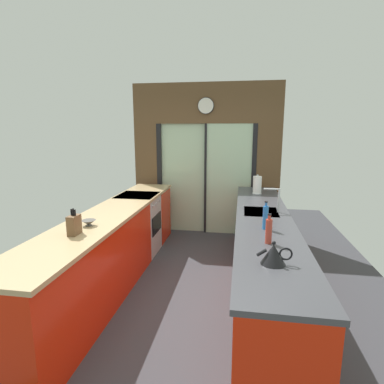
# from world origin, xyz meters

# --- Properties ---
(ground_plane) EXTENTS (5.04, 7.60, 0.02)m
(ground_plane) POSITION_xyz_m (0.00, 0.60, -0.01)
(ground_plane) COLOR #38383D
(back_wall_unit) EXTENTS (2.64, 0.12, 2.70)m
(back_wall_unit) POSITION_xyz_m (0.00, 2.40, 1.52)
(back_wall_unit) COLOR brown
(back_wall_unit) RESTS_ON ground_plane
(left_counter_run) EXTENTS (0.62, 3.80, 0.92)m
(left_counter_run) POSITION_xyz_m (-0.91, 0.13, 0.47)
(left_counter_run) COLOR red
(left_counter_run) RESTS_ON ground_plane
(right_counter_run) EXTENTS (0.62, 3.80, 0.92)m
(right_counter_run) POSITION_xyz_m (0.91, 0.30, 0.46)
(right_counter_run) COLOR red
(right_counter_run) RESTS_ON ground_plane
(sink_faucet) EXTENTS (0.19, 0.02, 0.29)m
(sink_faucet) POSITION_xyz_m (1.06, 0.55, 1.11)
(sink_faucet) COLOR #B7BABC
(sink_faucet) RESTS_ON right_counter_run
(oven_range) EXTENTS (0.60, 0.60, 0.92)m
(oven_range) POSITION_xyz_m (-0.91, 1.25, 0.46)
(oven_range) COLOR #B7BABC
(oven_range) RESTS_ON ground_plane
(mixing_bowl) EXTENTS (0.15, 0.15, 0.06)m
(mixing_bowl) POSITION_xyz_m (-0.89, -0.31, 0.95)
(mixing_bowl) COLOR #514C47
(mixing_bowl) RESTS_ON left_counter_run
(knife_block) EXTENTS (0.08, 0.14, 0.25)m
(knife_block) POSITION_xyz_m (-0.89, -0.58, 1.02)
(knife_block) COLOR brown
(knife_block) RESTS_ON left_counter_run
(kettle) EXTENTS (0.26, 0.18, 0.18)m
(kettle) POSITION_xyz_m (0.89, -0.95, 1.00)
(kettle) COLOR black
(kettle) RESTS_ON right_counter_run
(soap_bottle_near) EXTENTS (0.06, 0.06, 0.26)m
(soap_bottle_near) POSITION_xyz_m (0.89, -0.53, 1.03)
(soap_bottle_near) COLOR #B23D2D
(soap_bottle_near) RESTS_ON right_counter_run
(soap_bottle_far) EXTENTS (0.05, 0.05, 0.28)m
(soap_bottle_far) POSITION_xyz_m (0.89, -0.13, 1.04)
(soap_bottle_far) COLOR #286BB7
(soap_bottle_far) RESTS_ON right_counter_run
(paper_towel_roll) EXTENTS (0.15, 0.15, 0.30)m
(paper_towel_roll) POSITION_xyz_m (0.89, 1.63, 1.05)
(paper_towel_roll) COLOR #B7BABC
(paper_towel_roll) RESTS_ON right_counter_run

